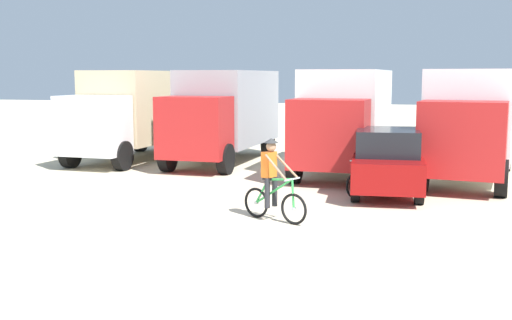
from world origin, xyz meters
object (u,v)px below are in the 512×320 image
Objects in this scene: box_truck_avon_van at (471,118)px; box_truck_white_box at (345,115)px; bicycle_spare at (369,181)px; box_truck_grey_hauler at (224,111)px; box_truck_tan_camper at (134,110)px; cyclist_orange_shirt at (273,183)px; sedan_parked at (387,161)px.

box_truck_white_box is at bearing 173.35° from box_truck_avon_van.
box_truck_avon_van is 4.88× the size of bicycle_spare.
box_truck_tan_camper is at bearing -177.40° from box_truck_grey_hauler.
box_truck_avon_van is 3.83× the size of cyclist_orange_shirt.
box_truck_tan_camper is 8.16m from box_truck_white_box.
box_truck_tan_camper is 3.75× the size of cyclist_orange_shirt.
box_truck_grey_hauler is 4.74× the size of bicycle_spare.
box_truck_white_box reaches higher than cyclist_orange_shirt.
box_truck_grey_hauler is 9.59m from cyclist_orange_shirt.
box_truck_avon_van is (3.90, -0.45, 0.00)m from box_truck_white_box.
box_truck_white_box reaches higher than bicycle_spare.
box_truck_grey_hauler reaches higher than cyclist_orange_shirt.
sedan_parked is 3.04× the size of bicycle_spare.
box_truck_white_box and box_truck_avon_van have the same top height.
cyclist_orange_shirt is (4.08, -8.62, -1.03)m from box_truck_grey_hauler.
box_truck_tan_camper is 3.55m from box_truck_grey_hauler.
box_truck_white_box is 7.64m from cyclist_orange_shirt.
box_truck_tan_camper is 0.98× the size of box_truck_avon_van.
cyclist_orange_shirt is at bearing -118.97° from sedan_parked.
box_truck_tan_camper is at bearing 173.54° from box_truck_avon_van.
sedan_parked is at bearing -124.92° from box_truck_avon_van.
box_truck_avon_van is at bearing -10.19° from box_truck_grey_hauler.
bicycle_spare is at bearing 63.77° from cyclist_orange_shirt.
box_truck_grey_hauler is 0.97× the size of box_truck_avon_van.
box_truck_grey_hauler is at bearing 115.31° from cyclist_orange_shirt.
cyclist_orange_shirt is at bearing -64.69° from box_truck_grey_hauler.
box_truck_white_box is 3.74× the size of cyclist_orange_shirt.
sedan_parked is 0.75m from bicycle_spare.
cyclist_orange_shirt is (-4.39, -7.10, -1.03)m from box_truck_avon_van.
box_truck_tan_camper is 10.84m from sedan_parked.
sedan_parked reaches higher than bicycle_spare.
box_truck_white_box is (8.11, -0.91, 0.00)m from box_truck_tan_camper.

